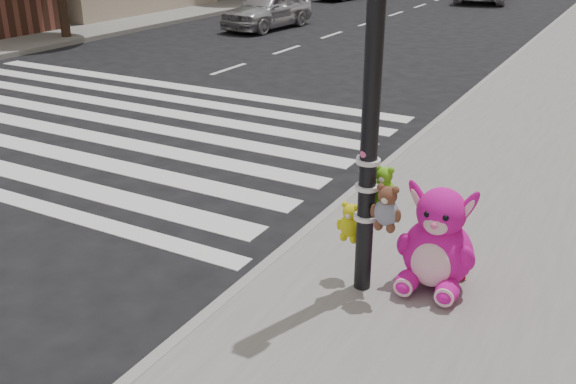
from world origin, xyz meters
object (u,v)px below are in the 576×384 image
Objects in this scene: signal_pole at (373,130)px; pink_bunny at (437,245)px; car_silver_far at (268,9)px; red_teddy at (461,269)px.

signal_pole is 3.74× the size of pink_bunny.
car_silver_far is (-10.24, 14.03, 0.08)m from pink_bunny.
car_silver_far reaches higher than pink_bunny.
pink_bunny is at bearing 31.02° from signal_pole.
car_silver_far is at bearing 124.04° from pink_bunny.
pink_bunny reaches higher than red_teddy.
signal_pole reaches higher than pink_bunny.
signal_pole is 1.77m from red_teddy.
car_silver_far is at bearing 123.89° from signal_pole.
red_teddy is (0.78, 0.58, -1.48)m from signal_pole.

